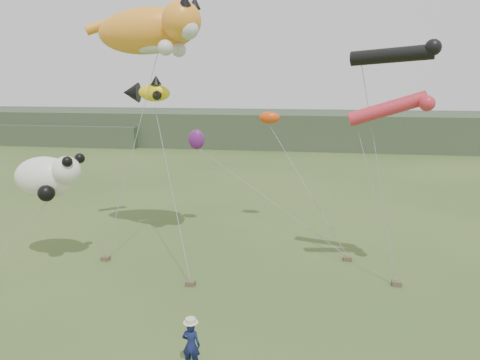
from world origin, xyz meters
The scene contains 9 objects.
ground centered at (0.00, 0.00, 0.00)m, with size 120.00×120.00×0.00m, color #385123.
headland centered at (-3.11, 44.69, 1.92)m, with size 90.00×13.00×4.00m.
festival_attendant centered at (0.03, -1.67, 0.71)m, with size 0.52×0.34×1.42m, color #131A47.
sandbag_anchors centered at (-1.20, 4.81, 0.09)m, with size 16.94×4.22×0.19m.
cat_kite centered at (-3.94, 7.62, 10.03)m, with size 5.97×3.19×2.54m.
fish_kite centered at (-4.56, 7.86, 7.31)m, with size 2.42×1.62×1.24m.
tube_kites centered at (6.06, 5.12, 7.86)m, with size 3.09×1.54×3.12m.
panda_kite centered at (-7.98, 4.96, 3.83)m, with size 3.13×2.03×1.95m.
misc_kites centered at (-1.17, 10.94, 5.35)m, with size 4.65×1.55×1.93m.
Camera 1 is at (3.25, -12.93, 7.87)m, focal length 35.00 mm.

